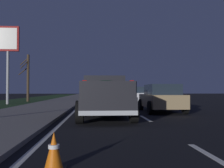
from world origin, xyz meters
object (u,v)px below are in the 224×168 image
sedan_silver (100,94)px  bare_tree_far (28,77)px  sedan_tan (161,98)px  traffic_cone_near (54,152)px  sedan_white (140,95)px  gas_price_sign (8,46)px  pickup_truck (105,96)px

sedan_silver → bare_tree_far: 10.29m
bare_tree_far → sedan_tan: bearing=-142.9°
sedan_silver → traffic_cone_near: bearing=178.0°
sedan_silver → sedan_tan: (-20.96, -3.16, 0.00)m
sedan_white → sedan_silver: bearing=18.7°
sedan_tan → bare_tree_far: 18.52m
sedan_white → gas_price_sign: (-1.23, 11.84, 4.35)m
pickup_truck → sedan_white: (13.32, -3.73, -0.20)m
pickup_truck → sedan_white: bearing=-15.6°
sedan_tan → bare_tree_far: bearing=37.1°
traffic_cone_near → sedan_tan: bearing=-21.8°
gas_price_sign → bare_tree_far: (5.68, -0.28, -2.46)m
pickup_truck → bare_tree_far: bearing=23.8°
pickup_truck → traffic_cone_near: size_ratio=9.40×
pickup_truck → gas_price_sign: size_ratio=0.80×
gas_price_sign → bare_tree_far: 6.20m
gas_price_sign → bare_tree_far: size_ratio=1.34×
sedan_tan → sedan_white: bearing=-2.6°
sedan_tan → sedan_white: size_ratio=1.00×
sedan_silver → bare_tree_far: bare_tree_far is taller
sedan_silver → gas_price_sign: size_ratio=0.65×
gas_price_sign → sedan_tan: bearing=-128.4°
traffic_cone_near → sedan_white: bearing=-12.7°
gas_price_sign → traffic_cone_near: gas_price_sign is taller
gas_price_sign → traffic_cone_near: bearing=-160.1°
sedan_silver → gas_price_sign: (-11.95, 8.22, 4.35)m
pickup_truck → sedan_tan: pickup_truck is taller
sedan_white → bare_tree_far: (4.46, 11.57, 1.89)m
pickup_truck → traffic_cone_near: (-7.59, 1.00, -0.70)m
pickup_truck → sedan_tan: size_ratio=1.23×
sedan_silver → bare_tree_far: size_ratio=0.87×
pickup_truck → gas_price_sign: gas_price_sign is taller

